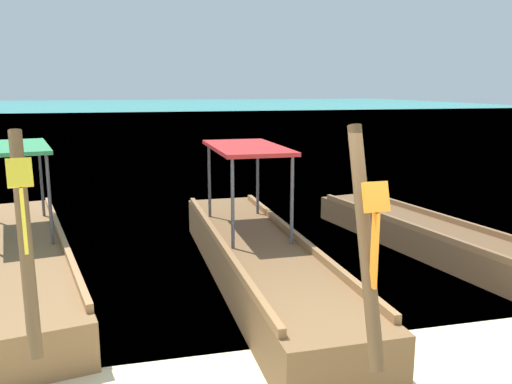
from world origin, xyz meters
The scene contains 4 objects.
sea_water centered at (0.00, 61.52, 0.00)m, with size 120.00×120.00×0.00m, color teal.
longtail_boat_yellow_ribbon centered at (-3.39, 4.46, 0.34)m, with size 2.46×7.00×2.51m.
longtail_boat_orange_ribbon centered at (0.03, 3.41, 0.38)m, with size 1.33×6.88×2.58m.
longtail_boat_violet_ribbon centered at (3.37, 4.06, 0.27)m, with size 2.04×6.50×2.79m.
Camera 1 is at (-1.79, -3.71, 2.87)m, focal length 36.71 mm.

